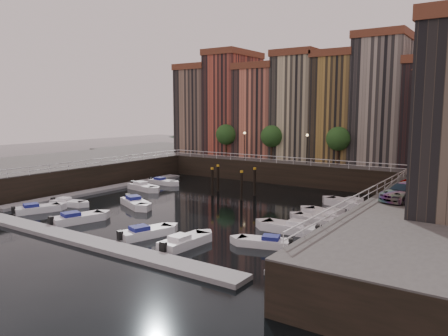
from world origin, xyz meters
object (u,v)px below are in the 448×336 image
Objects in this scene: corner_tower at (434,112)px; gangway at (393,190)px; boat_left_0 at (68,203)px; car_c at (404,193)px; boat_left_3 at (143,187)px; mooring_pilings at (231,182)px; car_b at (418,193)px; boat_left_4 at (162,182)px; car_a at (420,181)px.

corner_tower reaches higher than gangway.
boat_left_0 is 34.16m from car_c.
boat_left_3 is 1.01× the size of car_c.
car_b is at bearing -17.06° from mooring_pilings.
gangway is at bearing 4.27° from boat_left_4.
gangway is 1.98× the size of boat_left_0.
gangway is (-2.90, -4.50, -8.28)m from corner_tower.
car_c is at bearing -15.31° from boat_left_4.
boat_left_3 is at bearing -167.23° from car_c.
car_c is (33.00, -3.60, 3.35)m from boat_left_3.
gangway is 18.38m from mooring_pilings.
boat_left_0 is 16.23m from boat_left_4.
car_c reaches higher than boat_left_3.
boat_left_3 is (-29.51, -7.80, -1.53)m from gangway.
mooring_pilings is 12.22m from boat_left_3.
car_a is (0.62, -9.33, -6.39)m from corner_tower.
boat_left_0 is at bearing -146.91° from gangway.
car_c is at bearing -87.87° from corner_tower.
gangway is at bearing 126.02° from car_c.
car_b is (34.02, -3.51, 3.40)m from boat_left_3.
boat_left_3 is at bearing -155.02° from car_a.
car_b is at bearing -2.69° from boat_left_0.
boat_left_3 is 1.08× the size of car_a.
car_a is at bearing -1.00° from mooring_pilings.
car_a is (3.52, -4.83, 1.89)m from gangway.
boat_left_4 is (-30.40, -3.07, -1.57)m from gangway.
car_b is at bearing -14.78° from boat_left_4.
car_b is (22.33, -6.86, 2.14)m from mooring_pilings.
car_c is at bearing -18.05° from mooring_pilings.
corner_tower is at bearing 111.12° from car_c.
car_b reaches higher than boat_left_3.
corner_tower is 24.14m from mooring_pilings.
gangway is at bearing -122.80° from corner_tower.
mooring_pilings is at bearing 146.36° from car_b.
corner_tower is 17.13m from car_b.
gangway is 6.26m from car_a.
corner_tower is 1.66× the size of gangway.
mooring_pilings reaches higher than boat_left_4.
boat_left_3 is at bearing 73.84° from boat_left_0.
car_a is 0.99× the size of car_b.
mooring_pilings is 1.21× the size of car_b.
corner_tower is at bearing 79.21° from car_b.
car_b reaches higher than gangway.
mooring_pilings is 1.15× the size of car_c.
car_b reaches higher than mooring_pilings.
corner_tower is at bearing 23.36° from mooring_pilings.
car_b reaches higher than car_c.
boat_left_4 reaches higher than boat_left_0.
boat_left_4 is (-33.30, -7.57, -9.85)m from corner_tower.
boat_left_4 is 35.06m from car_c.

